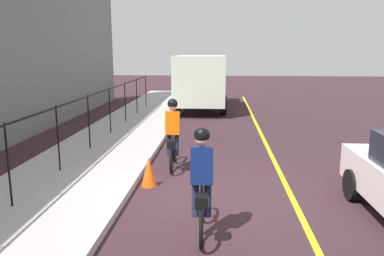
{
  "coord_description": "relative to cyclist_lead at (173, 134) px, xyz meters",
  "views": [
    {
      "loc": [
        -7.7,
        -0.07,
        3.01
      ],
      "look_at": [
        2.24,
        0.66,
        1.0
      ],
      "focal_mm": 35.85,
      "sensor_mm": 36.0,
      "label": 1
    }
  ],
  "objects": [
    {
      "name": "box_truck_background",
      "position": [
        10.49,
        -0.23,
        0.64
      ],
      "size": [
        6.71,
        2.54,
        2.78
      ],
      "rotation": [
        0.0,
        0.0,
        -0.0
      ],
      "color": "silver",
      "rests_on": "ground"
    },
    {
      "name": "traffic_cone_near",
      "position": [
        -1.37,
        0.38,
        -0.57
      ],
      "size": [
        0.36,
        0.36,
        0.68
      ],
      "primitive_type": "cone",
      "color": "#F05B14",
      "rests_on": "ground"
    },
    {
      "name": "lane_line_centre",
      "position": [
        -1.85,
        -2.73,
        -0.91
      ],
      "size": [
        36.0,
        0.12,
        0.01
      ],
      "primitive_type": "cube",
      "color": "yellow",
      "rests_on": "ground"
    },
    {
      "name": "sidewalk",
      "position": [
        -1.85,
        2.27,
        -0.84
      ],
      "size": [
        40.0,
        3.2,
        0.15
      ],
      "primitive_type": "cube",
      "color": "#B2AAA8",
      "rests_on": "ground"
    },
    {
      "name": "cyclist_lead",
      "position": [
        0.0,
        0.0,
        0.0
      ],
      "size": [
        1.71,
        0.37,
        1.83
      ],
      "rotation": [
        0.0,
        0.0,
        0.04
      ],
      "color": "black",
      "rests_on": "ground"
    },
    {
      "name": "cyclist_follow",
      "position": [
        -3.63,
        -0.92,
        0.0
      ],
      "size": [
        1.71,
        0.37,
        1.83
      ],
      "rotation": [
        0.0,
        0.0,
        0.04
      ],
      "color": "black",
      "rests_on": "ground"
    },
    {
      "name": "ground_plane",
      "position": [
        -1.85,
        -1.13,
        -0.91
      ],
      "size": [
        80.0,
        80.0,
        0.0
      ],
      "primitive_type": "plane",
      "color": "#372127"
    },
    {
      "name": "iron_fence",
      "position": [
        -0.85,
        2.67,
        0.46
      ],
      "size": [
        22.03,
        0.04,
        1.6
      ],
      "color": "black",
      "rests_on": "sidewalk"
    }
  ]
}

